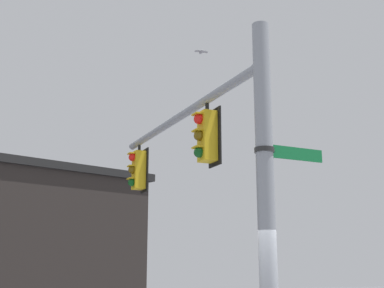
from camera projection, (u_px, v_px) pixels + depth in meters
signal_pole at (266, 196)px, 8.52m from camera, size 0.30×0.30×6.11m
mast_arm at (181, 116)px, 12.06m from camera, size 6.84×0.34×0.19m
traffic_light_nearest_pole at (206, 136)px, 10.69m from camera, size 0.54×0.49×1.31m
traffic_light_mid_inner at (138, 170)px, 14.33m from camera, size 0.54×0.49×1.31m
street_name_sign at (279, 152)px, 8.83m from camera, size 0.34×1.36×0.22m
bird_flying at (201, 52)px, 12.67m from camera, size 0.22×0.33×0.07m
tree_by_storefront at (19, 209)px, 22.77m from camera, size 4.17×4.17×6.56m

